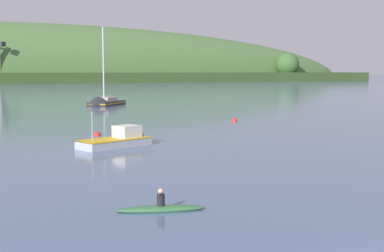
{
  "coord_description": "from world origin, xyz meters",
  "views": [
    {
      "loc": [
        -12.13,
        -9.27,
        5.57
      ],
      "look_at": [
        7.64,
        26.98,
        1.28
      ],
      "focal_mm": 48.92,
      "sensor_mm": 36.0,
      "label": 1
    }
  ],
  "objects_px": {
    "fishing_boat_moored": "(121,143)",
    "mooring_buoy_midchannel": "(235,121)",
    "sailboat_near_mooring": "(104,105)",
    "mooring_buoy_off_fishing_boat": "(97,135)",
    "canoe_with_paddler": "(161,208)"
  },
  "relations": [
    {
      "from": "fishing_boat_moored",
      "to": "mooring_buoy_midchannel",
      "type": "relative_size",
      "value": 8.32
    },
    {
      "from": "sailboat_near_mooring",
      "to": "canoe_with_paddler",
      "type": "bearing_deg",
      "value": 27.6
    },
    {
      "from": "sailboat_near_mooring",
      "to": "mooring_buoy_midchannel",
      "type": "distance_m",
      "value": 33.16
    },
    {
      "from": "mooring_buoy_off_fishing_boat",
      "to": "mooring_buoy_midchannel",
      "type": "bearing_deg",
      "value": 17.24
    },
    {
      "from": "fishing_boat_moored",
      "to": "mooring_buoy_midchannel",
      "type": "xyz_separation_m",
      "value": [
        18.7,
        12.96,
        -0.26
      ]
    },
    {
      "from": "fishing_boat_moored",
      "to": "canoe_with_paddler",
      "type": "distance_m",
      "value": 18.82
    },
    {
      "from": "mooring_buoy_midchannel",
      "to": "sailboat_near_mooring",
      "type": "bearing_deg",
      "value": 97.36
    },
    {
      "from": "canoe_with_paddler",
      "to": "mooring_buoy_midchannel",
      "type": "bearing_deg",
      "value": -107.3
    },
    {
      "from": "fishing_boat_moored",
      "to": "canoe_with_paddler",
      "type": "xyz_separation_m",
      "value": [
        -5.2,
        -18.08,
        -0.15
      ]
    },
    {
      "from": "fishing_boat_moored",
      "to": "mooring_buoy_off_fishing_boat",
      "type": "bearing_deg",
      "value": 68.84
    },
    {
      "from": "sailboat_near_mooring",
      "to": "fishing_boat_moored",
      "type": "xyz_separation_m",
      "value": [
        -14.45,
        -45.85,
        0.11
      ]
    },
    {
      "from": "canoe_with_paddler",
      "to": "mooring_buoy_midchannel",
      "type": "relative_size",
      "value": 4.84
    },
    {
      "from": "canoe_with_paddler",
      "to": "fishing_boat_moored",
      "type": "bearing_deg",
      "value": -85.76
    },
    {
      "from": "fishing_boat_moored",
      "to": "mooring_buoy_off_fishing_boat",
      "type": "height_order",
      "value": "fishing_boat_moored"
    },
    {
      "from": "sailboat_near_mooring",
      "to": "mooring_buoy_midchannel",
      "type": "xyz_separation_m",
      "value": [
        4.25,
        -32.89,
        -0.14
      ]
    }
  ]
}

